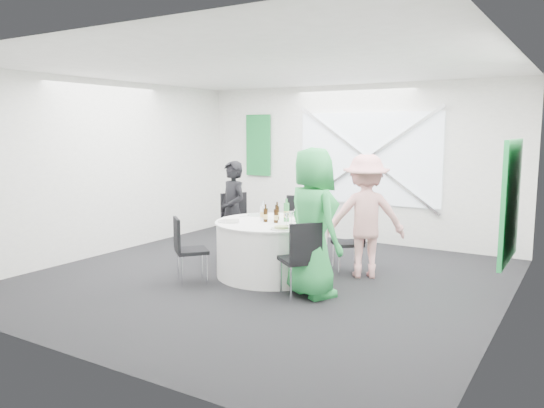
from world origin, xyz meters
The scene contains 44 objects.
floor centered at (0.00, 0.00, 0.00)m, with size 6.00×6.00×0.00m, color black.
ceiling centered at (0.00, 0.00, 2.80)m, with size 6.00×6.00×0.00m, color silver.
wall_back centered at (0.00, 3.00, 1.40)m, with size 6.00×6.00×0.00m, color white.
wall_front centered at (0.00, -3.00, 1.40)m, with size 6.00×6.00×0.00m, color white.
wall_left centered at (-3.00, 0.00, 1.40)m, with size 6.00×6.00×0.00m, color white.
wall_right centered at (3.00, 0.00, 1.40)m, with size 6.00×6.00×0.00m, color white.
window_panel centered at (0.30, 2.96, 1.50)m, with size 2.60×0.03×1.60m, color silver.
window_brace_a centered at (0.30, 2.92, 1.50)m, with size 0.05×0.05×3.16m, color silver.
window_brace_b centered at (0.30, 2.92, 1.50)m, with size 0.05×0.05×3.16m, color silver.
green_banner centered at (-2.00, 2.95, 1.70)m, with size 0.55×0.04×1.20m, color #146837.
green_sign centered at (2.94, 0.60, 1.20)m, with size 0.05×1.20×1.40m, color #1B9441.
banquet_table centered at (0.00, 0.20, 0.38)m, with size 1.56×1.56×0.76m.
chair_back centered at (-0.21, 1.29, 0.57)m, with size 0.52×0.52×0.97m.
chair_back_left centered at (-1.04, 0.84, 0.60)m, with size 0.64×0.63×1.01m.
chair_back_right centered at (0.89, 0.94, 0.50)m, with size 0.55×0.55×0.86m.
chair_front_right centered at (0.84, -0.49, 0.55)m, with size 0.60×0.60×0.93m.
chair_front_left centered at (-0.77, -0.71, 0.51)m, with size 0.56×0.56×0.88m.
person_man_back_left centered at (-0.96, 0.61, 0.77)m, with size 0.56×0.37×1.54m, color black.
person_man_back centered at (-0.06, 1.43, 0.82)m, with size 0.80×0.44×1.64m, color black.
person_woman_pink centered at (1.11, 0.81, 0.84)m, with size 1.08×0.50×1.68m, color pink.
person_woman_green centered at (0.89, -0.31, 0.90)m, with size 0.88×0.57×1.80m, color green.
plate_back centered at (0.03, 0.76, 0.77)m, with size 0.26×0.26×0.01m.
plate_back_left centered at (-0.45, 0.51, 0.77)m, with size 0.27×0.27×0.01m.
plate_back_right centered at (0.53, 0.46, 0.78)m, with size 0.27×0.27×0.04m.
plate_front_right centered at (0.41, -0.25, 0.78)m, with size 0.27×0.27×0.04m.
plate_front_left centered at (-0.48, -0.15, 0.77)m, with size 0.29×0.29×0.01m.
napkin centered at (-0.40, -0.18, 0.80)m, with size 0.17×0.11×0.05m, color white.
beer_bottle_a centered at (-0.15, 0.23, 0.86)m, with size 0.06×0.06×0.26m.
beer_bottle_b centered at (-0.01, 0.36, 0.85)m, with size 0.06×0.06×0.25m.
beer_bottle_c centered at (0.11, 0.12, 0.85)m, with size 0.06×0.06×0.25m.
beer_bottle_d centered at (-0.05, 0.12, 0.85)m, with size 0.06×0.06×0.24m.
green_water_bottle centered at (0.17, 0.30, 0.88)m, with size 0.08×0.08×0.31m.
clear_water_bottle centered at (-0.15, 0.20, 0.86)m, with size 0.08×0.08×0.27m.
wine_glass_a centered at (0.34, 0.02, 0.88)m, with size 0.07×0.07×0.17m.
wine_glass_b centered at (0.29, 0.36, 0.88)m, with size 0.07×0.07×0.17m.
wine_glass_c centered at (0.33, 0.15, 0.88)m, with size 0.07×0.07×0.17m.
wine_glass_d centered at (0.39, 0.25, 0.88)m, with size 0.07×0.07×0.17m.
wine_glass_e centered at (0.25, 0.46, 0.88)m, with size 0.07×0.07×0.17m.
fork_a centered at (0.56, 0.32, 0.76)m, with size 0.01×0.15×0.01m, color silver.
knife_a centered at (0.36, 0.65, 0.76)m, with size 0.01×0.15×0.01m, color silver.
fork_b centered at (0.33, -0.27, 0.76)m, with size 0.01×0.15×0.01m, color silver.
knife_b centered at (0.51, -0.06, 0.76)m, with size 0.01×0.15×0.01m, color silver.
fork_c centered at (-0.41, 0.61, 0.76)m, with size 0.01×0.15×0.01m, color silver.
knife_c centered at (-0.56, 0.34, 0.76)m, with size 0.01×0.15×0.01m, color silver.
Camera 1 is at (3.73, -5.91, 2.01)m, focal length 35.00 mm.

